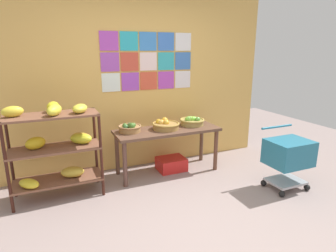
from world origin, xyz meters
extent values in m
plane|color=gray|center=(0.00, 0.00, 0.00)|extent=(9.71, 9.71, 0.00)
cube|color=#DEAC55|center=(0.00, 1.88, 1.34)|extent=(4.33, 0.06, 2.68)
cube|color=#AB42B6|center=(-0.37, 1.85, 1.90)|extent=(0.26, 0.01, 0.26)
cube|color=#29ABBF|center=(-0.09, 1.85, 1.90)|extent=(0.26, 0.01, 0.26)
cube|color=#3A81D2|center=(0.20, 1.85, 1.90)|extent=(0.26, 0.01, 0.26)
cube|color=#3B71CB|center=(0.48, 1.85, 1.90)|extent=(0.26, 0.01, 0.26)
cube|color=silver|center=(0.77, 1.85, 1.90)|extent=(0.26, 0.01, 0.26)
cube|color=purple|center=(-0.37, 1.85, 1.62)|extent=(0.26, 0.01, 0.26)
cube|color=#C84634|center=(-0.09, 1.85, 1.62)|extent=(0.26, 0.01, 0.26)
cube|color=silver|center=(0.20, 1.85, 1.62)|extent=(0.26, 0.01, 0.26)
cube|color=#30A6B3|center=(0.48, 1.85, 1.62)|extent=(0.26, 0.01, 0.26)
cube|color=#3B6EB8|center=(0.77, 1.85, 1.62)|extent=(0.26, 0.01, 0.26)
cube|color=white|center=(-0.37, 1.85, 1.33)|extent=(0.26, 0.01, 0.26)
cube|color=purple|center=(-0.09, 1.85, 1.33)|extent=(0.26, 0.01, 0.26)
cube|color=#D34D34|center=(0.20, 1.85, 1.33)|extent=(0.26, 0.01, 0.26)
cube|color=#AC42B7|center=(0.48, 1.85, 1.33)|extent=(0.26, 0.01, 0.26)
cube|color=silver|center=(0.77, 1.85, 1.33)|extent=(0.26, 0.01, 0.26)
cylinder|color=#391911|center=(-1.72, 1.09, 0.53)|extent=(0.04, 0.04, 1.05)
cylinder|color=#391911|center=(-0.70, 1.09, 0.53)|extent=(0.04, 0.04, 1.05)
cylinder|color=#391911|center=(-1.72, 1.50, 0.53)|extent=(0.04, 0.04, 1.05)
cylinder|color=#391911|center=(-0.70, 1.50, 0.53)|extent=(0.04, 0.04, 1.05)
cube|color=brown|center=(-1.21, 1.30, 0.22)|extent=(1.05, 0.44, 0.03)
ellipsoid|color=yellow|center=(-1.53, 1.17, 0.28)|extent=(0.29, 0.29, 0.11)
ellipsoid|color=gold|center=(-1.04, 1.29, 0.30)|extent=(0.32, 0.23, 0.13)
cube|color=brown|center=(-1.21, 1.30, 0.63)|extent=(1.05, 0.44, 0.02)
ellipsoid|color=yellow|center=(-0.89, 1.37, 0.71)|extent=(0.32, 0.31, 0.13)
ellipsoid|color=gold|center=(-1.43, 1.39, 0.70)|extent=(0.26, 0.23, 0.12)
ellipsoid|color=yellow|center=(-0.90, 1.33, 0.71)|extent=(0.31, 0.27, 0.13)
ellipsoid|color=yellow|center=(-1.42, 1.33, 0.72)|extent=(0.28, 0.25, 0.15)
cube|color=brown|center=(-1.21, 1.30, 1.04)|extent=(1.05, 0.44, 0.02)
ellipsoid|color=yellow|center=(-0.89, 1.24, 1.11)|extent=(0.25, 0.30, 0.11)
ellipsoid|color=yellow|center=(-1.61, 1.31, 1.12)|extent=(0.25, 0.17, 0.13)
ellipsoid|color=yellow|center=(-1.18, 1.21, 1.12)|extent=(0.24, 0.30, 0.13)
ellipsoid|color=yellow|center=(-1.18, 1.43, 1.12)|extent=(0.19, 0.24, 0.13)
cube|color=brown|center=(0.32, 1.43, 0.65)|extent=(1.53, 0.55, 0.04)
cylinder|color=brown|center=(-0.38, 1.21, 0.31)|extent=(0.06, 0.06, 0.63)
cylinder|color=brown|center=(1.03, 1.21, 0.31)|extent=(0.06, 0.06, 0.63)
cylinder|color=brown|center=(-0.38, 1.64, 0.31)|extent=(0.06, 0.06, 0.63)
cylinder|color=brown|center=(1.03, 1.64, 0.31)|extent=(0.06, 0.06, 0.63)
cylinder|color=#A0793D|center=(0.30, 1.44, 0.71)|extent=(0.37, 0.37, 0.08)
torus|color=#A68139|center=(0.30, 1.44, 0.75)|extent=(0.40, 0.40, 0.03)
sphere|color=gold|center=(0.32, 1.53, 0.77)|extent=(0.10, 0.10, 0.10)
sphere|color=gold|center=(0.31, 1.43, 0.76)|extent=(0.08, 0.08, 0.08)
sphere|color=gold|center=(0.25, 1.48, 0.76)|extent=(0.10, 0.10, 0.10)
sphere|color=gold|center=(0.22, 1.52, 0.77)|extent=(0.09, 0.09, 0.09)
sphere|color=gold|center=(0.31, 1.44, 0.77)|extent=(0.09, 0.09, 0.09)
cylinder|color=#A07442|center=(-0.22, 1.50, 0.71)|extent=(0.30, 0.30, 0.08)
torus|color=#9E7348|center=(-0.22, 1.50, 0.75)|extent=(0.32, 0.32, 0.02)
sphere|color=#406A27|center=(-0.29, 1.50, 0.76)|extent=(0.08, 0.08, 0.08)
sphere|color=#3F6D25|center=(-0.21, 1.41, 0.78)|extent=(0.09, 0.09, 0.09)
sphere|color=#485F32|center=(-0.21, 1.50, 0.76)|extent=(0.08, 0.08, 0.08)
sphere|color=#4D722F|center=(-0.17, 1.50, 0.76)|extent=(0.08, 0.08, 0.08)
sphere|color=#496135|center=(-0.21, 1.51, 0.76)|extent=(0.08, 0.08, 0.08)
sphere|color=#3D6C35|center=(-0.29, 1.45, 0.76)|extent=(0.07, 0.07, 0.07)
cylinder|color=#A38B49|center=(0.76, 1.49, 0.71)|extent=(0.35, 0.35, 0.08)
torus|color=#AB9143|center=(0.76, 1.49, 0.75)|extent=(0.38, 0.38, 0.03)
sphere|color=#78BB47|center=(0.71, 1.50, 0.77)|extent=(0.09, 0.09, 0.09)
sphere|color=#67AA43|center=(0.83, 1.43, 0.77)|extent=(0.08, 0.08, 0.08)
sphere|color=#71C433|center=(0.76, 1.48, 0.76)|extent=(0.09, 0.09, 0.09)
sphere|color=#6CB037|center=(0.68, 1.50, 0.77)|extent=(0.07, 0.07, 0.07)
sphere|color=#6CC33C|center=(0.80, 1.50, 0.76)|extent=(0.08, 0.08, 0.08)
sphere|color=#7BB036|center=(0.73, 1.49, 0.77)|extent=(0.08, 0.08, 0.08)
cube|color=red|center=(0.41, 1.47, 0.10)|extent=(0.41, 0.33, 0.19)
sphere|color=black|center=(1.34, 0.16, 0.04)|extent=(0.08, 0.08, 0.08)
sphere|color=black|center=(1.77, 0.16, 0.04)|extent=(0.08, 0.08, 0.08)
sphere|color=black|center=(1.34, 0.48, 0.04)|extent=(0.08, 0.08, 0.08)
sphere|color=black|center=(1.77, 0.48, 0.04)|extent=(0.08, 0.08, 0.08)
cube|color=#A5A8AD|center=(1.55, 0.32, 0.10)|extent=(0.45, 0.35, 0.03)
cube|color=teal|center=(1.55, 0.32, 0.50)|extent=(0.53, 0.43, 0.33)
cylinder|color=teal|center=(1.55, 0.56, 0.79)|extent=(0.50, 0.03, 0.03)
camera|label=1|loc=(-1.25, -2.22, 1.77)|focal=30.37mm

